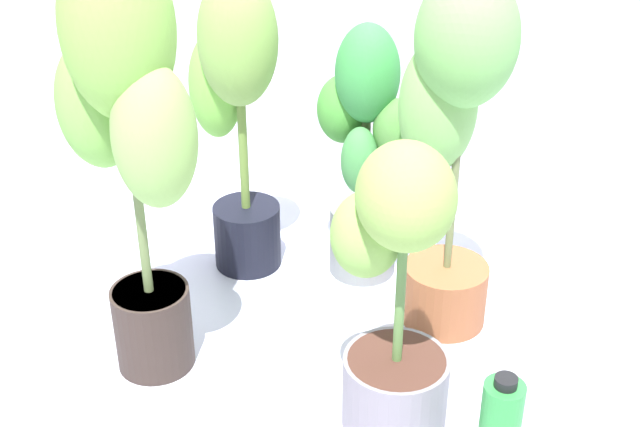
{
  "coord_description": "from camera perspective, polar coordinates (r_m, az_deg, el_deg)",
  "views": [
    {
      "loc": [
        0.68,
        -1.43,
        1.32
      ],
      "look_at": [
        -0.0,
        0.21,
        0.32
      ],
      "focal_mm": 47.86,
      "sensor_mm": 36.0,
      "label": 1
    }
  ],
  "objects": [
    {
      "name": "potted_plant_back_right",
      "position": [
        1.98,
        8.85,
        6.09
      ],
      "size": [
        0.33,
        0.33,
        0.9
      ],
      "color": "#985533",
      "rests_on": "ground"
    },
    {
      "name": "potted_plant_back_left",
      "position": [
        2.24,
        -5.65,
        7.21
      ],
      "size": [
        0.3,
        0.27,
        0.83
      ],
      "color": "black",
      "rests_on": "ground"
    },
    {
      "name": "ground_plane",
      "position": [
        2.06,
        -2.24,
        -10.38
      ],
      "size": [
        8.0,
        8.0,
        0.0
      ],
      "primitive_type": "plane",
      "color": "silver",
      "rests_on": "ground"
    },
    {
      "name": "potted_plant_back_center",
      "position": [
        2.23,
        2.97,
        4.5
      ],
      "size": [
        0.3,
        0.25,
        0.71
      ],
      "color": "slate",
      "rests_on": "ground"
    },
    {
      "name": "potted_plant_front_left",
      "position": [
        1.8,
        -12.7,
        6.01
      ],
      "size": [
        0.39,
        0.31,
        1.01
      ],
      "color": "#342823",
      "rests_on": "ground"
    },
    {
      "name": "potted_plant_front_right",
      "position": [
        1.72,
        4.98,
        -5.21
      ],
      "size": [
        0.32,
        0.29,
        0.67
      ],
      "color": "slate",
      "rests_on": "ground"
    }
  ]
}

